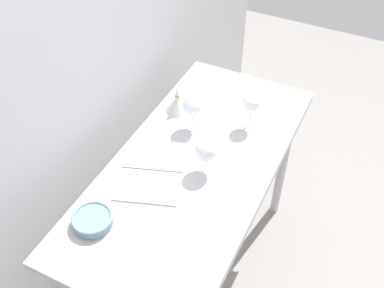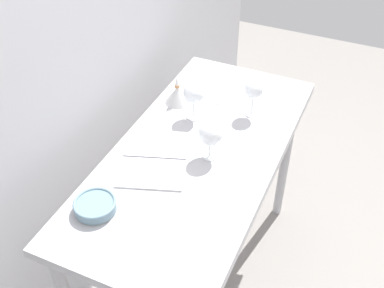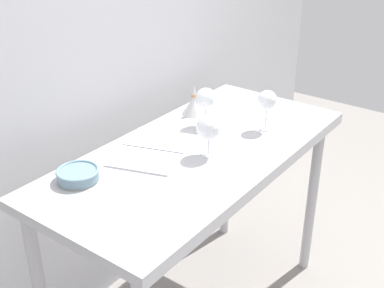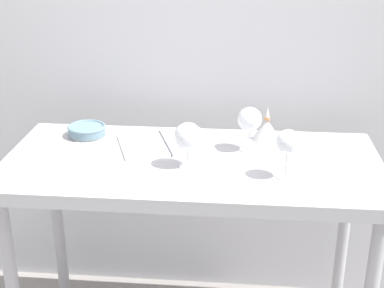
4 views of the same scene
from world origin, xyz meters
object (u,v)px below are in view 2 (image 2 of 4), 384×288
object	(u,v)px
tasting_sheet_upper	(222,93)
tasting_bowl	(95,206)
wine_glass_near_right	(254,90)
wine_glass_near_center	(210,134)
open_notebook	(154,158)
wine_glass_far_right	(194,94)
decanter_funnel	(177,95)

from	to	relation	value
tasting_sheet_upper	tasting_bowl	world-z (taller)	tasting_bowl
wine_glass_near_right	wine_glass_near_center	size ratio (longest dim) A/B	1.06
wine_glass_near_right	tasting_bowl	size ratio (longest dim) A/B	1.13
wine_glass_near_right	wine_glass_near_center	distance (m)	0.35
open_notebook	tasting_sheet_upper	distance (m)	0.56
wine_glass_far_right	open_notebook	size ratio (longest dim) A/B	0.42
open_notebook	tasting_bowl	bearing A→B (deg)	150.01
wine_glass_near_center	decanter_funnel	distance (m)	0.41
wine_glass_near_center	open_notebook	world-z (taller)	wine_glass_near_center
wine_glass_near_right	tasting_bowl	xyz separation A→B (m)	(-0.79, 0.32, -0.10)
wine_glass_near_center	tasting_bowl	distance (m)	0.52
wine_glass_near_center	tasting_bowl	size ratio (longest dim) A/B	1.07
wine_glass_near_right	tasting_bowl	distance (m)	0.86
open_notebook	decanter_funnel	bearing A→B (deg)	-7.00
tasting_bowl	decanter_funnel	bearing A→B (deg)	1.80
tasting_sheet_upper	decanter_funnel	xyz separation A→B (m)	(-0.15, 0.16, 0.04)
wine_glass_far_right	tasting_sheet_upper	xyz separation A→B (m)	(0.23, -0.05, -0.12)
tasting_sheet_upper	wine_glass_far_right	bearing A→B (deg)	-173.83
open_notebook	decanter_funnel	world-z (taller)	decanter_funnel
wine_glass_far_right	open_notebook	world-z (taller)	wine_glass_far_right
wine_glass_far_right	wine_glass_near_right	xyz separation A→B (m)	(0.13, -0.23, 0.01)
tasting_sheet_upper	decanter_funnel	world-z (taller)	decanter_funnel
wine_glass_far_right	decanter_funnel	distance (m)	0.16
tasting_sheet_upper	tasting_bowl	xyz separation A→B (m)	(-0.89, 0.14, 0.02)
decanter_funnel	open_notebook	bearing A→B (deg)	-167.80
wine_glass_near_right	open_notebook	distance (m)	0.54
wine_glass_near_center	decanter_funnel	world-z (taller)	wine_glass_near_center
wine_glass_far_right	wine_glass_near_right	size ratio (longest dim) A/B	0.98
wine_glass_far_right	decanter_funnel	world-z (taller)	wine_glass_far_right
wine_glass_far_right	wine_glass_near_center	bearing A→B (deg)	-142.24
wine_glass_near_right	tasting_sheet_upper	size ratio (longest dim) A/B	0.72
wine_glass_near_right	tasting_bowl	bearing A→B (deg)	157.73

